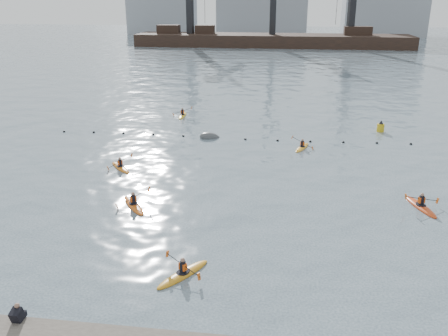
{
  "coord_description": "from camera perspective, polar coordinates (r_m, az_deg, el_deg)",
  "views": [
    {
      "loc": [
        4.7,
        -20.16,
        12.65
      ],
      "look_at": [
        1.08,
        6.68,
        2.8
      ],
      "focal_mm": 38.0,
      "sensor_mm": 36.0,
      "label": 1
    }
  ],
  "objects": [
    {
      "name": "ground",
      "position": [
        24.26,
        -4.74,
        -11.52
      ],
      "size": [
        400.0,
        400.0,
        0.0
      ],
      "primitive_type": "plane",
      "color": "#3A4854",
      "rests_on": "ground"
    },
    {
      "name": "nav_buoy",
      "position": [
        49.48,
        18.31,
        4.63
      ],
      "size": [
        0.71,
        0.71,
        1.3
      ],
      "color": "gold",
      "rests_on": "ground"
    },
    {
      "name": "kayaker_0",
      "position": [
        30.92,
        -10.82,
        -4.33
      ],
      "size": [
        2.51,
        3.14,
        1.27
      ],
      "rotation": [
        0.0,
        0.0,
        0.62
      ],
      "color": "#C65612",
      "rests_on": "ground"
    },
    {
      "name": "kayaker_1",
      "position": [
        23.41,
        -4.95,
        -12.51
      ],
      "size": [
        2.39,
        3.17,
        1.07
      ],
      "rotation": [
        0.0,
        0.0,
        -0.58
      ],
      "color": "orange",
      "rests_on": "ground"
    },
    {
      "name": "mooring_buoy",
      "position": [
        45.01,
        -1.7,
        3.66
      ],
      "size": [
        2.45,
        1.89,
        1.39
      ],
      "primitive_type": "ellipsoid",
      "rotation": [
        0.0,
        0.21,
        0.37
      ],
      "color": "#383A3D",
      "rests_on": "ground"
    },
    {
      "name": "float_line",
      "position": [
        44.82,
        0.7,
        3.64
      ],
      "size": [
        33.24,
        0.73,
        0.24
      ],
      "color": "black",
      "rests_on": "ground"
    },
    {
      "name": "kayaker_2",
      "position": [
        37.82,
        -12.36,
        0.13
      ],
      "size": [
        2.53,
        2.78,
        1.16
      ],
      "rotation": [
        0.0,
        0.0,
        0.72
      ],
      "color": "#C86812",
      "rests_on": "ground"
    },
    {
      "name": "kayaker_3",
      "position": [
        42.41,
        9.38,
        2.49
      ],
      "size": [
        1.99,
        3.02,
        1.15
      ],
      "rotation": [
        0.0,
        0.0,
        -0.35
      ],
      "color": "orange",
      "rests_on": "ground"
    },
    {
      "name": "barge_pier",
      "position": [
        130.69,
        5.69,
        15.18
      ],
      "size": [
        72.0,
        19.3,
        29.5
      ],
      "color": "black",
      "rests_on": "ground"
    },
    {
      "name": "skyline",
      "position": [
        170.48,
        7.23,
        18.71
      ],
      "size": [
        141.0,
        28.0,
        22.0
      ],
      "color": "gray",
      "rests_on": "ground"
    },
    {
      "name": "kayaker_5",
      "position": [
        53.49,
        -5.01,
        6.35
      ],
      "size": [
        2.27,
        3.3,
        1.25
      ],
      "rotation": [
        0.0,
        0.0,
        0.04
      ],
      "color": "gold",
      "rests_on": "ground"
    },
    {
      "name": "kayaker_4",
      "position": [
        32.67,
        22.58,
        -4.22
      ],
      "size": [
        2.29,
        3.54,
        1.14
      ],
      "rotation": [
        0.0,
        0.0,
        3.44
      ],
      "color": "#C33B12",
      "rests_on": "ground"
    }
  ]
}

